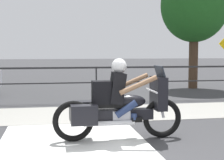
{
  "coord_description": "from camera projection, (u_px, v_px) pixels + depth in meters",
  "views": [
    {
      "loc": [
        -1.44,
        -5.69,
        1.72
      ],
      "look_at": [
        -0.28,
        0.93,
        1.12
      ],
      "focal_mm": 55.0,
      "sensor_mm": 36.0,
      "label": 1
    }
  ],
  "objects": [
    {
      "name": "crosswalk_band",
      "position": [
        76.0,
        155.0,
        5.6
      ],
      "size": [
        2.72,
        6.0,
        0.01
      ],
      "primitive_type": "cube",
      "color": "silver",
      "rests_on": "ground"
    },
    {
      "name": "motorcycle",
      "position": [
        118.0,
        104.0,
        6.52
      ],
      "size": [
        2.51,
        0.76,
        1.56
      ],
      "rotation": [
        0.0,
        0.0,
        0.04
      ],
      "color": "black",
      "rests_on": "ground"
    },
    {
      "name": "ground_plane",
      "position": [
        137.0,
        148.0,
        5.98
      ],
      "size": [
        120.0,
        120.0,
        0.0
      ],
      "primitive_type": "plane",
      "color": "#38383A"
    },
    {
      "name": "tree_behind_sign",
      "position": [
        194.0,
        6.0,
        15.14
      ],
      "size": [
        2.98,
        2.98,
        5.33
      ],
      "color": "#473323",
      "rests_on": "ground"
    },
    {
      "name": "fence_railing",
      "position": [
        96.0,
        74.0,
        11.31
      ],
      "size": [
        36.0,
        0.05,
        1.16
      ],
      "color": "#232326",
      "rests_on": "ground"
    },
    {
      "name": "sidewalk_band",
      "position": [
        106.0,
        113.0,
        9.32
      ],
      "size": [
        44.0,
        2.4,
        0.01
      ],
      "primitive_type": "cube",
      "color": "#99968E",
      "rests_on": "ground"
    }
  ]
}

